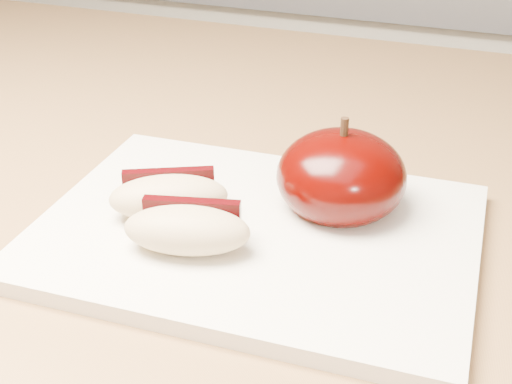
% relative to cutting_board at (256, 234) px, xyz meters
% --- Properties ---
extents(back_cabinet, '(2.40, 0.62, 0.94)m').
position_rel_cutting_board_xyz_m(back_cabinet, '(-0.09, 0.82, -0.43)').
color(back_cabinet, silver).
rests_on(back_cabinet, ground).
extents(cutting_board, '(0.28, 0.21, 0.01)m').
position_rel_cutting_board_xyz_m(cutting_board, '(0.00, 0.00, 0.00)').
color(cutting_board, silver).
rests_on(cutting_board, island_counter).
extents(apple_half, '(0.10, 0.10, 0.07)m').
position_rel_cutting_board_xyz_m(apple_half, '(0.04, 0.04, 0.03)').
color(apple_half, black).
rests_on(apple_half, cutting_board).
extents(apple_wedge_a, '(0.08, 0.07, 0.03)m').
position_rel_cutting_board_xyz_m(apple_wedge_a, '(-0.06, -0.01, 0.02)').
color(apple_wedge_a, tan).
rests_on(apple_wedge_a, cutting_board).
extents(apple_wedge_b, '(0.08, 0.05, 0.03)m').
position_rel_cutting_board_xyz_m(apple_wedge_b, '(-0.03, -0.04, 0.02)').
color(apple_wedge_b, tan).
rests_on(apple_wedge_b, cutting_board).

